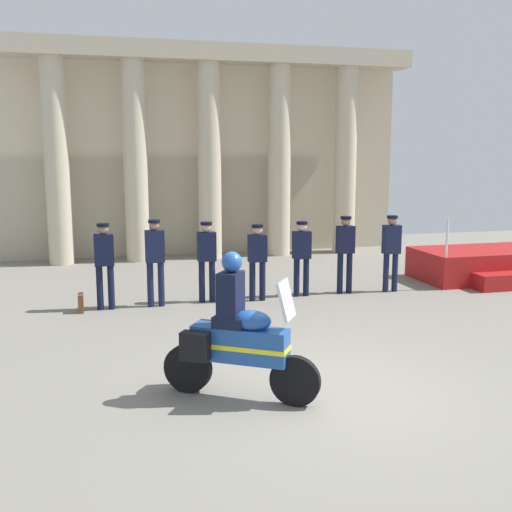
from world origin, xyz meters
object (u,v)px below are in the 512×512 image
at_px(officer_in_row_2, 207,255).
at_px(briefcase_on_ground, 81,303).
at_px(reviewing_stand, 483,265).
at_px(officer_in_row_3, 257,256).
at_px(officer_in_row_5, 345,248).
at_px(officer_in_row_6, 391,247).
at_px(officer_in_row_0, 104,259).
at_px(motorcycle_with_rider, 235,338).
at_px(officer_in_row_1, 155,256).
at_px(officer_in_row_4, 302,252).

xyz_separation_m(officer_in_row_2, briefcase_on_ground, (-2.56, -0.21, -0.82)).
bearing_deg(briefcase_on_ground, reviewing_stand, 4.56).
height_order(officer_in_row_3, officer_in_row_5, officer_in_row_5).
bearing_deg(officer_in_row_6, briefcase_on_ground, 1.16).
distance_m(officer_in_row_3, officer_in_row_6, 3.13).
xyz_separation_m(officer_in_row_0, briefcase_on_ground, (-0.48, -0.08, -0.85)).
distance_m(reviewing_stand, officer_in_row_6, 2.98).
distance_m(reviewing_stand, officer_in_row_2, 7.07).
xyz_separation_m(reviewing_stand, motorcycle_with_rider, (-7.58, -5.73, 0.43)).
bearing_deg(reviewing_stand, officer_in_row_1, -175.22).
bearing_deg(officer_in_row_4, officer_in_row_6, 177.76).
relative_size(officer_in_row_1, officer_in_row_6, 1.03).
relative_size(officer_in_row_0, motorcycle_with_rider, 0.91).
height_order(reviewing_stand, officer_in_row_2, officer_in_row_2).
xyz_separation_m(officer_in_row_1, motorcycle_with_rider, (0.52, -5.06, -0.26)).
bearing_deg(motorcycle_with_rider, briefcase_on_ground, 144.85).
relative_size(officer_in_row_2, officer_in_row_4, 1.03).
distance_m(officer_in_row_2, officer_in_row_3, 1.07).
xyz_separation_m(officer_in_row_0, officer_in_row_4, (4.17, 0.13, -0.06)).
relative_size(officer_in_row_1, officer_in_row_3, 1.10).
xyz_separation_m(officer_in_row_4, officer_in_row_6, (2.09, -0.08, 0.05)).
bearing_deg(reviewing_stand, officer_in_row_4, -173.61).
xyz_separation_m(officer_in_row_1, officer_in_row_6, (5.26, 0.04, -0.03)).
bearing_deg(officer_in_row_5, officer_in_row_0, 1.69).
xyz_separation_m(reviewing_stand, officer_in_row_1, (-8.10, -0.68, 0.69)).
bearing_deg(motorcycle_with_rider, officer_in_row_4, 95.80).
height_order(officer_in_row_5, officer_in_row_6, same).
relative_size(officer_in_row_5, briefcase_on_ground, 4.80).
height_order(officer_in_row_3, officer_in_row_6, officer_in_row_6).
distance_m(officer_in_row_0, officer_in_row_5, 5.19).
xyz_separation_m(officer_in_row_1, officer_in_row_4, (3.17, 0.13, -0.08)).
relative_size(officer_in_row_2, briefcase_on_ground, 4.70).
bearing_deg(briefcase_on_ground, officer_in_row_1, 3.37).
bearing_deg(officer_in_row_2, briefcase_on_ground, 4.76).
bearing_deg(officer_in_row_4, motorcycle_with_rider, 62.97).
distance_m(reviewing_stand, officer_in_row_5, 4.00).
bearing_deg(officer_in_row_1, officer_in_row_0, 0.33).
xyz_separation_m(officer_in_row_4, officer_in_row_5, (1.02, 0.02, 0.05)).
height_order(officer_in_row_4, briefcase_on_ground, officer_in_row_4).
relative_size(officer_in_row_0, officer_in_row_6, 1.00).
xyz_separation_m(officer_in_row_0, officer_in_row_6, (6.26, 0.05, -0.01)).
bearing_deg(briefcase_on_ground, officer_in_row_3, 0.78).
bearing_deg(officer_in_row_6, motorcycle_with_rider, 47.14).
height_order(officer_in_row_2, officer_in_row_3, officer_in_row_2).
distance_m(officer_in_row_0, officer_in_row_6, 6.26).
xyz_separation_m(officer_in_row_6, motorcycle_with_rider, (-4.74, -5.10, -0.23)).
bearing_deg(officer_in_row_6, officer_in_row_2, -1.05).
relative_size(motorcycle_with_rider, briefcase_on_ground, 5.28).
distance_m(reviewing_stand, officer_in_row_4, 4.99).
height_order(reviewing_stand, officer_in_row_0, officer_in_row_0).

